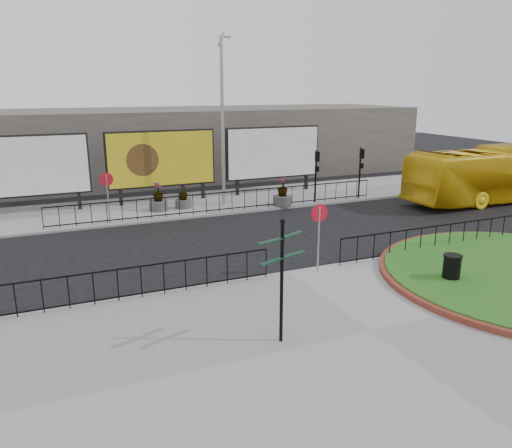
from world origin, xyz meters
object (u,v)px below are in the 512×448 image
fingerpost_sign (282,269)px  planter_c (282,195)px  litter_bin (452,269)px  planter_a (158,200)px  bus (495,174)px  billboard_mid (162,159)px  planter_b (183,199)px  lamp_post (223,120)px

fingerpost_sign → planter_c: bearing=46.8°
litter_bin → planter_a: bearing=115.3°
fingerpost_sign → bus: (19.00, 10.43, -0.50)m
billboard_mid → planter_c: (5.91, -3.57, -1.90)m
bus → planter_b: 18.12m
litter_bin → planter_b: bearing=110.6°
litter_bin → planter_a: planter_a is taller
planter_b → planter_c: 5.50m
bus → planter_b: (-17.37, 5.08, -1.01)m
lamp_post → bus: size_ratio=0.80×
planter_c → fingerpost_sign: bearing=-116.4°
lamp_post → planter_b: (-2.36, -0.00, -4.22)m
lamp_post → fingerpost_sign: 16.25m
lamp_post → litter_bin: 15.14m
lamp_post → planter_c: size_ratio=5.76×
planter_c → litter_bin: bearing=-89.6°
litter_bin → planter_a: size_ratio=0.67×
planter_b → planter_c: size_ratio=0.84×
planter_c → billboard_mid: bearing=148.8°
planter_a → fingerpost_sign: bearing=-91.0°
planter_a → planter_b: planter_a is taller
lamp_post → fingerpost_sign: (-3.99, -15.52, -2.71)m
billboard_mid → planter_b: bearing=-71.8°
planter_a → planter_c: size_ratio=0.95×
litter_bin → planter_c: planter_c is taller
billboard_mid → fingerpost_sign: 17.52m
billboard_mid → planter_a: 2.85m
billboard_mid → planter_a: bearing=-110.2°
bus → litter_bin: bearing=126.9°
fingerpost_sign → planter_c: size_ratio=2.07×
litter_bin → planter_c: (-0.09, 12.64, 0.07)m
billboard_mid → bus: (18.01, -7.05, -0.98)m
planter_c → planter_a: bearing=166.5°
lamp_post → planter_b: bearing=-180.0°
litter_bin → planter_b: 15.21m
bus → planter_a: size_ratio=7.64×
lamp_post → litter_bin: size_ratio=9.05×
lamp_post → fingerpost_sign: lamp_post is taller
lamp_post → planter_c: (2.90, -1.60, -4.12)m
litter_bin → planter_c: bearing=90.4°
fingerpost_sign → planter_c: 15.59m
bus → planter_b: bearing=73.2°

